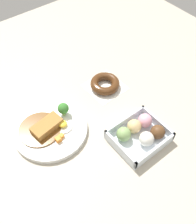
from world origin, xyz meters
The scene contains 4 objects.
ground_plane centered at (0.00, 0.00, 0.00)m, with size 1.60×1.60×0.00m, color #B2A893.
curry_plate centered at (0.14, -0.09, 0.01)m, with size 0.25×0.25×0.07m.
donut_box centered at (-0.08, 0.11, 0.03)m, with size 0.17×0.15×0.06m.
chocolate_ring_donut centered at (-0.13, -0.14, 0.02)m, with size 0.14×0.14×0.03m.
Camera 1 is at (0.30, 0.38, 0.71)m, focal length 40.53 mm.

